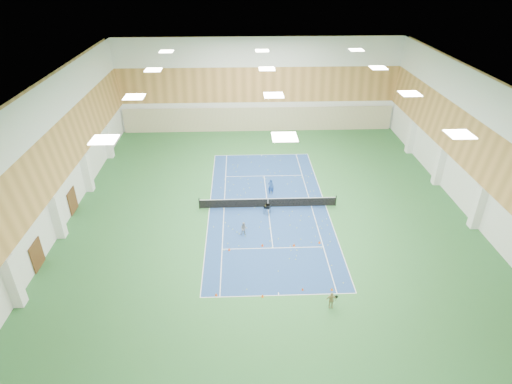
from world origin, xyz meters
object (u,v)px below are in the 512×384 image
child_court (244,229)px  ball_cart (267,209)px  tennis_net (268,202)px  coach (271,186)px  child_apron (331,300)px

child_court → ball_cart: 3.90m
tennis_net → coach: (0.45, 2.53, 0.28)m
child_apron → coach: bearing=101.0°
coach → tennis_net: bearing=94.8°
tennis_net → ball_cart: 1.17m
child_apron → ball_cart: (-3.53, 11.96, -0.16)m
tennis_net → child_apron: size_ratio=10.16×
coach → child_apron: 15.93m
coach → child_court: coach is taller
tennis_net → child_apron: bearing=-75.5°
coach → child_court: (-2.75, -6.93, -0.23)m
coach → ball_cart: 3.76m
tennis_net → coach: coach is taller
tennis_net → child_court: 4.97m
coach → child_apron: coach is taller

